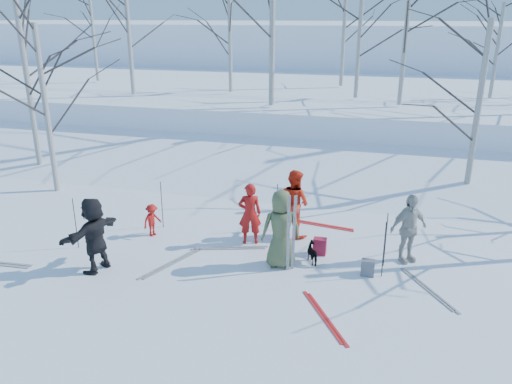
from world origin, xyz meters
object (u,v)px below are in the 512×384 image
(skier_red_north, at_px, (250,214))
(backpack_dark, at_px, (280,233))
(skier_grey_west, at_px, (94,235))
(backpack_red, at_px, (320,246))
(skier_red_seated, at_px, (152,220))
(backpack_grey, at_px, (368,268))
(dog, at_px, (314,253))
(skier_olive_center, at_px, (281,229))
(skier_cream_east, at_px, (408,228))
(skier_redor_behind, at_px, (294,203))

(skier_red_north, relative_size, backpack_dark, 4.08)
(skier_grey_west, xyz_separation_m, backpack_red, (4.87, 2.16, -0.68))
(skier_red_north, bearing_deg, backpack_red, 156.05)
(skier_red_seated, xyz_separation_m, backpack_grey, (5.71, -0.72, -0.26))
(dog, bearing_deg, skier_olive_center, -7.85)
(dog, distance_m, backpack_red, 0.49)
(backpack_red, bearing_deg, skier_red_seated, -179.13)
(skier_cream_east, bearing_deg, skier_red_north, 143.85)
(backpack_grey, xyz_separation_m, backpack_dark, (-2.35, 1.35, 0.01))
(skier_olive_center, height_order, skier_redor_behind, skier_olive_center)
(skier_red_seated, xyz_separation_m, skier_grey_west, (-0.38, -2.10, 0.45))
(skier_red_north, relative_size, backpack_grey, 4.29)
(backpack_red, bearing_deg, dog, -98.88)
(skier_redor_behind, xyz_separation_m, backpack_dark, (-0.28, -0.44, -0.71))
(skier_red_seated, height_order, dog, skier_red_seated)
(backpack_grey, distance_m, backpack_dark, 2.71)
(skier_olive_center, xyz_separation_m, skier_red_seated, (-3.68, 0.76, -0.49))
(backpack_red, height_order, backpack_dark, backpack_red)
(skier_red_north, distance_m, dog, 1.98)
(skier_grey_west, height_order, backpack_dark, skier_grey_west)
(skier_grey_west, distance_m, backpack_dark, 4.68)
(skier_grey_west, relative_size, backpack_grey, 4.69)
(skier_cream_east, xyz_separation_m, skier_grey_west, (-6.92, -2.36, 0.04))
(skier_redor_behind, bearing_deg, backpack_red, 164.42)
(backpack_grey, bearing_deg, backpack_red, 146.95)
(backpack_dark, bearing_deg, backpack_grey, -29.99)
(skier_red_seated, bearing_deg, backpack_dark, -56.21)
(skier_redor_behind, xyz_separation_m, skier_grey_west, (-4.02, -3.17, -0.02))
(skier_grey_west, bearing_deg, skier_olive_center, 122.20)
(skier_redor_behind, xyz_separation_m, dog, (0.78, -1.48, -0.67))
(backpack_dark, bearing_deg, skier_cream_east, -6.71)
(backpack_dark, bearing_deg, skier_olive_center, -76.95)
(skier_red_seated, relative_size, backpack_red, 2.12)
(skier_red_north, height_order, dog, skier_red_north)
(skier_cream_east, bearing_deg, backpack_grey, -166.84)
(skier_redor_behind, bearing_deg, backpack_dark, 91.30)
(skier_red_north, distance_m, skier_cream_east, 3.90)
(dog, xyz_separation_m, backpack_red, (0.07, 0.48, -0.03))
(skier_grey_west, distance_m, dog, 5.13)
(skier_redor_behind, distance_m, backpack_grey, 2.83)
(skier_redor_behind, xyz_separation_m, skier_red_seated, (-3.64, -1.07, -0.46))
(skier_red_seated, distance_m, backpack_dark, 3.43)
(skier_red_north, xyz_separation_m, backpack_dark, (0.72, 0.38, -0.62))
(skier_olive_center, bearing_deg, skier_cream_east, 178.55)
(skier_grey_west, distance_m, backpack_grey, 6.28)
(skier_cream_east, bearing_deg, skier_redor_behind, 128.12)
(skier_red_seated, bearing_deg, backpack_grey, -74.08)
(skier_olive_center, relative_size, skier_red_seated, 2.10)
(skier_red_north, height_order, backpack_dark, skier_red_north)
(skier_red_north, bearing_deg, skier_grey_west, 19.50)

